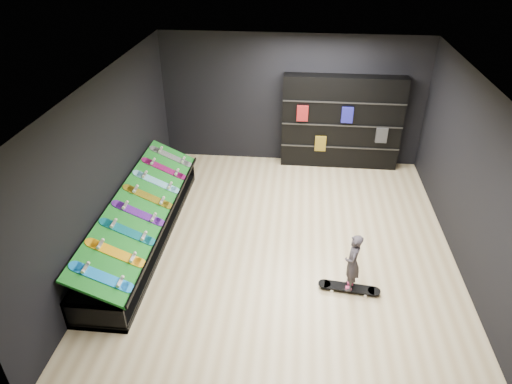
# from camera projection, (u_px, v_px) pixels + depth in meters

# --- Properties ---
(floor) EXTENTS (6.00, 7.00, 0.01)m
(floor) POSITION_uv_depth(u_px,v_px,m) (282.00, 246.00, 8.25)
(floor) COLOR beige
(floor) RESTS_ON ground
(ceiling) EXTENTS (6.00, 7.00, 0.01)m
(ceiling) POSITION_uv_depth(u_px,v_px,m) (288.00, 84.00, 6.69)
(ceiling) COLOR white
(ceiling) RESTS_ON ground
(wall_back) EXTENTS (6.00, 0.02, 3.00)m
(wall_back) POSITION_uv_depth(u_px,v_px,m) (292.00, 100.00, 10.45)
(wall_back) COLOR black
(wall_back) RESTS_ON ground
(wall_front) EXTENTS (6.00, 0.02, 3.00)m
(wall_front) POSITION_uv_depth(u_px,v_px,m) (269.00, 345.00, 4.49)
(wall_front) COLOR black
(wall_front) RESTS_ON ground
(wall_left) EXTENTS (0.02, 7.00, 3.00)m
(wall_left) POSITION_uv_depth(u_px,v_px,m) (108.00, 165.00, 7.72)
(wall_left) COLOR black
(wall_left) RESTS_ON ground
(wall_right) EXTENTS (0.02, 7.00, 3.00)m
(wall_right) POSITION_uv_depth(u_px,v_px,m) (474.00, 183.00, 7.21)
(wall_right) COLOR black
(wall_right) RESTS_ON ground
(display_rack) EXTENTS (0.90, 4.50, 0.50)m
(display_rack) POSITION_uv_depth(u_px,v_px,m) (144.00, 227.00, 8.33)
(display_rack) COLOR black
(display_rack) RESTS_ON ground
(turf_ramp) EXTENTS (0.92, 4.50, 0.46)m
(turf_ramp) POSITION_uv_depth(u_px,v_px,m) (143.00, 206.00, 8.09)
(turf_ramp) COLOR #106517
(turf_ramp) RESTS_ON display_rack
(back_shelving) EXTENTS (2.70, 0.31, 2.16)m
(back_shelving) POSITION_uv_depth(u_px,v_px,m) (341.00, 122.00, 10.41)
(back_shelving) COLOR black
(back_shelving) RESTS_ON ground
(floor_skateboard) EXTENTS (1.00, 0.33, 0.09)m
(floor_skateboard) POSITION_uv_depth(u_px,v_px,m) (349.00, 289.00, 7.24)
(floor_skateboard) COLOR black
(floor_skateboard) RESTS_ON ground
(child) EXTENTS (0.19, 0.25, 0.60)m
(child) POSITION_uv_depth(u_px,v_px,m) (351.00, 272.00, 7.06)
(child) COLOR black
(child) RESTS_ON floor_skateboard
(display_board_0) EXTENTS (0.93, 0.22, 0.50)m
(display_board_0) POSITION_uv_depth(u_px,v_px,m) (102.00, 277.00, 6.46)
(display_board_0) COLOR blue
(display_board_0) RESTS_ON turf_ramp
(display_board_1) EXTENTS (0.93, 0.22, 0.50)m
(display_board_1) POSITION_uv_depth(u_px,v_px,m) (116.00, 253.00, 6.92)
(display_board_1) COLOR yellow
(display_board_1) RESTS_ON turf_ramp
(display_board_2) EXTENTS (0.93, 0.22, 0.50)m
(display_board_2) POSITION_uv_depth(u_px,v_px,m) (128.00, 232.00, 7.38)
(display_board_2) COLOR #0C8C99
(display_board_2) RESTS_ON turf_ramp
(display_board_3) EXTENTS (0.93, 0.22, 0.50)m
(display_board_3) POSITION_uv_depth(u_px,v_px,m) (139.00, 213.00, 7.84)
(display_board_3) COLOR purple
(display_board_3) RESTS_ON turf_ramp
(display_board_4) EXTENTS (0.93, 0.22, 0.50)m
(display_board_4) POSITION_uv_depth(u_px,v_px,m) (148.00, 197.00, 8.31)
(display_board_4) COLOR yellow
(display_board_4) RESTS_ON turf_ramp
(display_board_5) EXTENTS (0.93, 0.22, 0.50)m
(display_board_5) POSITION_uv_depth(u_px,v_px,m) (157.00, 182.00, 8.77)
(display_board_5) COLOR #0CB2E5
(display_board_5) RESTS_ON turf_ramp
(display_board_6) EXTENTS (0.93, 0.22, 0.50)m
(display_board_6) POSITION_uv_depth(u_px,v_px,m) (164.00, 169.00, 9.23)
(display_board_6) COLOR #E5198C
(display_board_6) RESTS_ON turf_ramp
(display_board_7) EXTENTS (0.93, 0.22, 0.50)m
(display_board_7) POSITION_uv_depth(u_px,v_px,m) (171.00, 157.00, 9.69)
(display_board_7) COLOR black
(display_board_7) RESTS_ON turf_ramp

